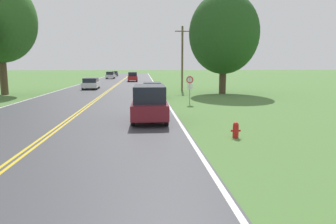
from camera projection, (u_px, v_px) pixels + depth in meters
name	position (u px, v px, depth m)	size (l,w,h in m)	color
fire_hydrant	(236.00, 130.00, 12.81)	(0.41, 0.25, 0.69)	red
traffic_sign	(190.00, 83.00, 23.71)	(0.60, 0.10, 2.26)	gray
utility_pole_midground	(182.00, 58.00, 36.18)	(1.80, 0.24, 7.72)	brown
tree_behind_sign	(224.00, 34.00, 32.06)	(7.48, 7.48, 10.76)	#473828
car_maroon_suv_approaching	(150.00, 103.00, 16.57)	(1.98, 4.34, 2.00)	black
car_black_hatchback_mid_near	(152.00, 89.00, 28.64)	(1.89, 3.78, 1.48)	black
car_white_hatchback_mid_far	(91.00, 83.00, 39.22)	(2.03, 4.00, 1.45)	black
car_red_van_receding	(132.00, 77.00, 57.99)	(2.04, 4.34, 1.80)	black
car_silver_hatchback_distant	(110.00, 75.00, 69.76)	(1.93, 3.60, 1.66)	black
car_dark_grey_sedan_horizon	(115.00, 73.00, 87.43)	(1.96, 4.17, 1.42)	black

